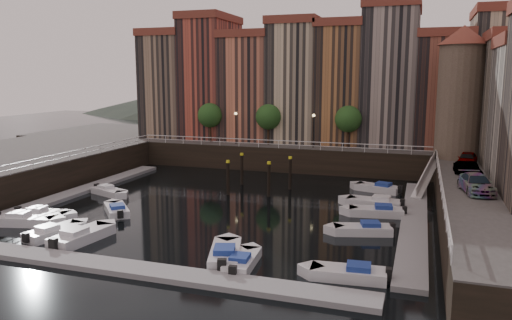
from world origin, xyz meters
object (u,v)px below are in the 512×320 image
(gangway, at_px, (427,175))
(boat_left_2, at_px, (109,191))
(car_c, at_px, (476,185))
(car_b, at_px, (468,171))
(mooring_pilings, at_px, (257,175))
(corner_tower, at_px, (460,90))
(boat_left_0, at_px, (25,220))
(car_a, at_px, (467,160))
(boat_left_1, at_px, (42,214))

(gangway, distance_m, boat_left_2, 31.81)
(gangway, relative_size, car_c, 1.75)
(gangway, distance_m, car_b, 7.23)
(gangway, bearing_deg, mooring_pilings, -165.38)
(corner_tower, relative_size, boat_left_2, 3.12)
(car_b, bearing_deg, boat_left_0, -168.50)
(gangway, xyz_separation_m, car_a, (3.61, -0.32, 1.77))
(mooring_pilings, relative_size, car_a, 1.47)
(car_a, height_order, car_b, car_a)
(car_c, bearing_deg, gangway, 95.57)
(gangway, bearing_deg, boat_left_2, -160.73)
(corner_tower, height_order, boat_left_0, corner_tower)
(boat_left_1, height_order, car_a, car_a)
(car_a, bearing_deg, car_b, -84.64)
(gangway, distance_m, car_c, 12.78)
(boat_left_2, height_order, car_c, car_c)
(boat_left_0, height_order, car_a, car_a)
(boat_left_1, distance_m, car_b, 36.07)
(boat_left_0, distance_m, car_c, 34.94)
(boat_left_0, height_order, car_b, car_b)
(car_b, bearing_deg, gangway, 104.54)
(boat_left_2, relative_size, car_b, 1.12)
(mooring_pilings, xyz_separation_m, boat_left_1, (-13.74, -15.20, -1.28))
(gangway, relative_size, car_b, 2.10)
(gangway, height_order, boat_left_0, gangway)
(corner_tower, bearing_deg, gangway, -122.80)
(mooring_pilings, bearing_deg, boat_left_2, -155.43)
(corner_tower, distance_m, mooring_pilings, 22.90)
(corner_tower, distance_m, car_b, 12.58)
(boat_left_0, bearing_deg, mooring_pilings, 37.78)
(boat_left_0, distance_m, boat_left_2, 10.81)
(gangway, relative_size, boat_left_2, 1.88)
(boat_left_0, bearing_deg, car_b, 11.05)
(mooring_pilings, relative_size, car_c, 1.24)
(corner_tower, bearing_deg, boat_left_2, -155.51)
(corner_tower, xyz_separation_m, mooring_pilings, (-19.34, -8.79, -8.54))
(boat_left_0, distance_m, car_b, 36.82)
(boat_left_1, bearing_deg, gangway, 24.84)
(boat_left_0, relative_size, car_b, 1.29)
(corner_tower, height_order, car_c, corner_tower)
(car_b, bearing_deg, car_c, -101.52)
(boat_left_2, relative_size, car_c, 0.93)
(boat_left_1, bearing_deg, corner_tower, 27.94)
(boat_left_1, bearing_deg, car_b, 13.62)
(boat_left_0, relative_size, boat_left_1, 1.06)
(mooring_pilings, xyz_separation_m, car_c, (19.78, -7.92, 2.04))
(boat_left_2, bearing_deg, car_b, 28.13)
(boat_left_0, xyz_separation_m, car_c, (33.57, 9.09, 3.30))
(car_c, bearing_deg, boat_left_1, -177.49)
(boat_left_1, distance_m, car_a, 38.99)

